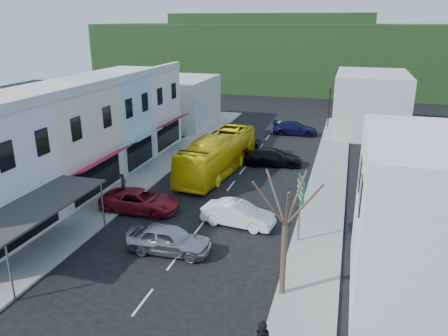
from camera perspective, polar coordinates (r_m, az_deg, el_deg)
ground at (r=28.46m, az=-3.39°, el=-7.96°), size 120.00×120.00×0.00m
sidewalk_left at (r=39.65m, az=-8.84°, el=-0.14°), size 3.00×52.00×0.15m
sidewalk_right at (r=36.23m, az=13.28°, el=-2.28°), size 3.00×52.00×0.15m
shopfront_row at (r=36.87m, az=-19.50°, el=3.91°), size 8.25×30.00×8.00m
distant_block_left at (r=55.79m, az=-5.92°, el=8.60°), size 8.00×10.00×6.00m
distant_block_right at (r=54.75m, az=18.54°, el=8.07°), size 8.00×12.00×7.00m
hillside at (r=89.77m, az=9.96°, el=14.67°), size 80.00×26.00×14.00m
bus at (r=38.01m, az=-0.81°, el=1.59°), size 3.64×11.79×3.10m
car_silver at (r=25.67m, az=-7.21°, el=-9.48°), size 4.44×1.91×1.40m
car_white at (r=28.64m, az=1.85°, el=-6.19°), size 4.59×2.35×1.40m
car_red at (r=31.24m, az=-10.87°, el=-4.34°), size 4.64×2.00×1.40m
car_black_near at (r=40.54m, az=6.40°, el=1.32°), size 4.70×2.40×1.40m
car_black_far at (r=45.98m, az=1.97°, el=3.54°), size 4.45×1.92×1.40m
car_navy_far at (r=51.88m, az=9.24°, el=5.08°), size 4.56×2.00×1.40m
pedestrian_left at (r=33.96m, az=-13.03°, el=-2.03°), size 0.43×0.62×1.70m
direction_sign at (r=26.28m, az=9.87°, el=-5.44°), size 1.24×2.03×4.27m
street_tree at (r=20.55m, az=7.99°, el=-7.47°), size 4.07×4.07×7.54m
traffic_signal at (r=55.64m, az=13.57°, el=7.62°), size 1.11×1.30×4.98m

